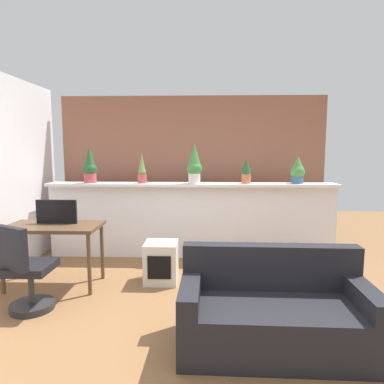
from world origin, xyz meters
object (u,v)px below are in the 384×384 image
object	(u,v)px
office_chair	(25,275)
potted_plant_4	(298,170)
potted_plant_1	(142,171)
potted_plant_2	(194,164)
potted_plant_0	(90,166)
desk	(54,232)
tv_monitor	(57,212)
couch	(274,313)
side_cube_shelf	(161,262)
potted_plant_3	(246,170)

from	to	relation	value
office_chair	potted_plant_4	bearing A→B (deg)	30.40
potted_plant_1	office_chair	distance (m)	2.23
potted_plant_2	potted_plant_4	bearing A→B (deg)	2.03
potted_plant_0	desk	size ratio (longest dim) A/B	0.49
tv_monitor	couch	world-z (taller)	tv_monitor
desk	office_chair	size ratio (longest dim) A/B	1.21
couch	tv_monitor	bearing A→B (deg)	151.37
potted_plant_0	side_cube_shelf	bearing A→B (deg)	-40.29
desk	couch	bearing A→B (deg)	-26.97
tv_monitor	couch	bearing A→B (deg)	-28.63
potted_plant_2	potted_plant_4	world-z (taller)	potted_plant_2
potted_plant_0	potted_plant_4	world-z (taller)	potted_plant_0
side_cube_shelf	couch	world-z (taller)	couch
potted_plant_1	tv_monitor	bearing A→B (deg)	-128.61
office_chair	couch	xyz separation A→B (m)	(2.38, -0.53, -0.11)
potted_plant_1	couch	world-z (taller)	potted_plant_1
potted_plant_0	desk	xyz separation A→B (m)	(-0.08, -1.17, -0.72)
potted_plant_3	tv_monitor	size ratio (longest dim) A/B	0.78
potted_plant_2	office_chair	bearing A→B (deg)	-132.41
office_chair	couch	distance (m)	2.44
potted_plant_0	tv_monitor	bearing A→B (deg)	-93.42
desk	potted_plant_0	bearing A→B (deg)	86.14
potted_plant_1	tv_monitor	distance (m)	1.43
potted_plant_3	desk	distance (m)	2.76
potted_plant_1	office_chair	world-z (taller)	potted_plant_1
potted_plant_0	potted_plant_2	size ratio (longest dim) A/B	0.92
potted_plant_4	couch	xyz separation A→B (m)	(-0.80, -2.40, -1.05)
potted_plant_1	desk	world-z (taller)	potted_plant_1
potted_plant_1	potted_plant_4	size ratio (longest dim) A/B	1.11
potted_plant_3	couch	world-z (taller)	potted_plant_3
potted_plant_2	potted_plant_3	world-z (taller)	potted_plant_2
potted_plant_0	potted_plant_1	distance (m)	0.79
desk	side_cube_shelf	distance (m)	1.34
tv_monitor	potted_plant_0	bearing A→B (deg)	86.58
potted_plant_2	tv_monitor	size ratio (longest dim) A/B	1.21
potted_plant_0	potted_plant_1	xyz separation A→B (m)	(0.79, -0.02, -0.06)
potted_plant_1	potted_plant_2	world-z (taller)	potted_plant_2
couch	side_cube_shelf	bearing A→B (deg)	129.05
potted_plant_4	potted_plant_2	bearing A→B (deg)	-177.97
side_cube_shelf	potted_plant_0	bearing A→B (deg)	139.71
desk	office_chair	xyz separation A→B (m)	(-0.01, -0.68, -0.28)
office_chair	side_cube_shelf	bearing A→B (deg)	33.64
potted_plant_0	potted_plant_3	bearing A→B (deg)	-0.34
potted_plant_4	desk	distance (m)	3.45
potted_plant_2	office_chair	world-z (taller)	potted_plant_2
tv_monitor	couch	xyz separation A→B (m)	(2.36, -1.29, -0.61)
potted_plant_0	desk	world-z (taller)	potted_plant_0
couch	potted_plant_2	bearing A→B (deg)	107.30
potted_plant_2	desk	distance (m)	2.14
potted_plant_3	tv_monitor	distance (m)	2.66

